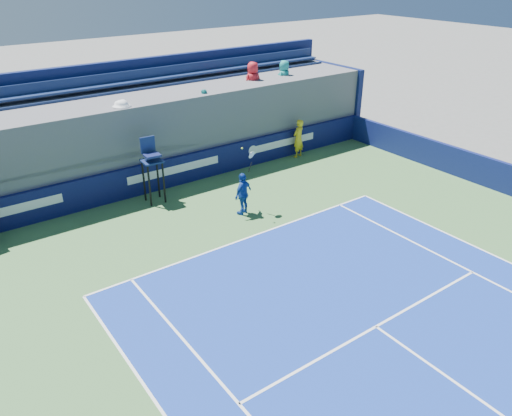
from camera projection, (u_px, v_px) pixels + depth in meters
ball_person at (298, 138)px, 22.69m from camera, size 0.73×0.57×1.75m
back_hoarding at (174, 172)px, 19.89m from camera, size 20.40×0.21×1.20m
umpire_chair at (152, 163)px, 18.16m from camera, size 0.74×0.74×2.48m
tennis_player at (243, 194)px, 17.56m from camera, size 1.02×0.70×2.57m
stadium_seating at (149, 129)px, 20.81m from camera, size 21.00×4.05×4.92m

